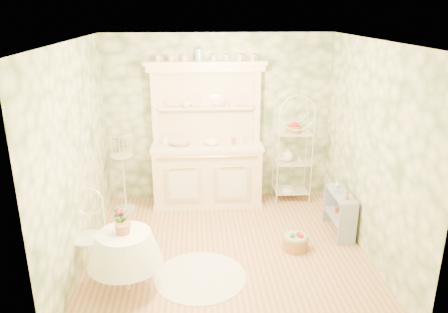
{
  "coord_description": "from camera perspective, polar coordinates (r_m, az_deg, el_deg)",
  "views": [
    {
      "loc": [
        -0.38,
        -5.06,
        3.05
      ],
      "look_at": [
        0.0,
        0.5,
        1.15
      ],
      "focal_mm": 35.0,
      "sensor_mm": 36.0,
      "label": 1
    }
  ],
  "objects": [
    {
      "name": "wall_front",
      "position": [
        3.7,
        2.48,
        -8.58
      ],
      "size": [
        3.6,
        3.6,
        0.0
      ],
      "primitive_type": "plane",
      "color": "#F2ECC6",
      "rests_on": "floor"
    },
    {
      "name": "bottle_amber",
      "position": [
        6.08,
        15.75,
        -4.85
      ],
      "size": [
        0.07,
        0.07,
        0.15
      ],
      "primitive_type": "imported",
      "rotation": [
        0.0,
        0.0,
        -0.31
      ],
      "color": "#AD623F",
      "rests_on": "side_shelf"
    },
    {
      "name": "cup_left",
      "position": [
        6.88,
        -4.96,
        6.68
      ],
      "size": [
        0.17,
        0.17,
        0.1
      ],
      "primitive_type": "imported",
      "rotation": [
        0.0,
        0.0,
        0.4
      ],
      "color": "white",
      "rests_on": "kitchen_dresser"
    },
    {
      "name": "lace_rug",
      "position": [
        5.42,
        -3.13,
        -15.4
      ],
      "size": [
        1.21,
        1.21,
        0.01
      ],
      "primitive_type": "cylinder",
      "rotation": [
        0.0,
        0.0,
        -0.1
      ],
      "color": "white",
      "rests_on": "floor"
    },
    {
      "name": "side_shelf",
      "position": [
        6.43,
        14.82,
        -7.34
      ],
      "size": [
        0.27,
        0.67,
        0.57
      ],
      "primitive_type": "cube",
      "rotation": [
        0.0,
        0.0,
        0.04
      ],
      "color": "#94A1BB",
      "rests_on": "floor"
    },
    {
      "name": "bakers_rack",
      "position": [
        7.17,
        8.98,
        1.34
      ],
      "size": [
        0.59,
        0.43,
        1.85
      ],
      "primitive_type": "cube",
      "rotation": [
        0.0,
        0.0,
        -0.03
      ],
      "color": "white",
      "rests_on": "floor"
    },
    {
      "name": "ceiling",
      "position": [
        5.09,
        0.4,
        14.88
      ],
      "size": [
        3.6,
        3.6,
        0.0
      ],
      "primitive_type": "plane",
      "color": "white",
      "rests_on": "floor"
    },
    {
      "name": "floor_basket",
      "position": [
        5.98,
        9.3,
        -11.03
      ],
      "size": [
        0.34,
        0.34,
        0.19
      ],
      "primitive_type": "cylinder",
      "rotation": [
        0.0,
        0.0,
        -0.15
      ],
      "color": "#B27749",
      "rests_on": "floor"
    },
    {
      "name": "round_table",
      "position": [
        5.15,
        -12.69,
        -13.32
      ],
      "size": [
        0.72,
        0.72,
        0.7
      ],
      "primitive_type": "cylinder",
      "rotation": [
        0.0,
        0.0,
        0.15
      ],
      "color": "white",
      "rests_on": "floor"
    },
    {
      "name": "wall_back",
      "position": [
        7.08,
        -0.73,
        4.93
      ],
      "size": [
        3.6,
        3.6,
        0.0
      ],
      "primitive_type": "plane",
      "color": "#F2ECC6",
      "rests_on": "floor"
    },
    {
      "name": "bowl_floral",
      "position": [
        6.88,
        -5.69,
        1.54
      ],
      "size": [
        0.39,
        0.39,
        0.08
      ],
      "primitive_type": "imported",
      "rotation": [
        0.0,
        0.0,
        -0.2
      ],
      "color": "white",
      "rests_on": "kitchen_dresser"
    },
    {
      "name": "potted_geranium",
      "position": [
        4.93,
        -13.31,
        -8.22
      ],
      "size": [
        0.16,
        0.12,
        0.3
      ],
      "primitive_type": "imported",
      "rotation": [
        0.0,
        0.0,
        -0.04
      ],
      "color": "#3F7238",
      "rests_on": "round_table"
    },
    {
      "name": "floor",
      "position": [
        5.92,
        0.34,
        -12.18
      ],
      "size": [
        3.6,
        3.6,
        0.0
      ],
      "primitive_type": "plane",
      "color": "tan",
      "rests_on": "ground"
    },
    {
      "name": "bowl_white",
      "position": [
        6.86,
        -1.62,
        1.58
      ],
      "size": [
        0.28,
        0.28,
        0.07
      ],
      "primitive_type": "imported",
      "rotation": [
        0.0,
        0.0,
        0.24
      ],
      "color": "white",
      "rests_on": "kitchen_dresser"
    },
    {
      "name": "birdcage_stand",
      "position": [
        6.89,
        -13.08,
        -1.15
      ],
      "size": [
        0.38,
        0.38,
        1.51
      ],
      "primitive_type": "cube",
      "rotation": [
        0.0,
        0.0,
        -0.07
      ],
      "color": "white",
      "rests_on": "floor"
    },
    {
      "name": "bottle_blue",
      "position": [
        6.28,
        14.52,
        -4.26
      ],
      "size": [
        0.06,
        0.06,
        0.11
      ],
      "primitive_type": "imported",
      "rotation": [
        0.0,
        0.0,
        -0.29
      ],
      "color": "#819CD4",
      "rests_on": "side_shelf"
    },
    {
      "name": "wall_right",
      "position": [
        5.77,
        18.5,
        0.68
      ],
      "size": [
        3.6,
        3.6,
        0.0
      ],
      "primitive_type": "plane",
      "color": "#F2ECC6",
      "rests_on": "floor"
    },
    {
      "name": "bottle_glass",
      "position": [
        6.49,
        14.65,
        -3.55
      ],
      "size": [
        0.07,
        0.07,
        0.08
      ],
      "primitive_type": "imported",
      "rotation": [
        0.0,
        0.0,
        -0.13
      ],
      "color": "silver",
      "rests_on": "side_shelf"
    },
    {
      "name": "wall_left",
      "position": [
        5.52,
        -18.6,
        -0.12
      ],
      "size": [
        3.6,
        3.6,
        0.0
      ],
      "primitive_type": "plane",
      "color": "#F2ECC6",
      "rests_on": "floor"
    },
    {
      "name": "cup_right",
      "position": [
        6.91,
        0.35,
        6.8
      ],
      "size": [
        0.1,
        0.1,
        0.09
      ],
      "primitive_type": "imported",
      "rotation": [
        0.0,
        0.0,
        0.1
      ],
      "color": "white",
      "rests_on": "kitchen_dresser"
    },
    {
      "name": "kitchen_dresser",
      "position": [
        6.85,
        -2.26,
        2.67
      ],
      "size": [
        1.87,
        0.61,
        2.29
      ],
      "primitive_type": "cube",
      "color": "#F8E6C8",
      "rests_on": "floor"
    },
    {
      "name": "cafe_chair",
      "position": [
        5.51,
        -17.33,
        -9.66
      ],
      "size": [
        0.46,
        0.46,
        1.01
      ],
      "primitive_type": "cube",
      "rotation": [
        0.0,
        0.0,
        -0.01
      ],
      "color": "white",
      "rests_on": "floor"
    }
  ]
}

